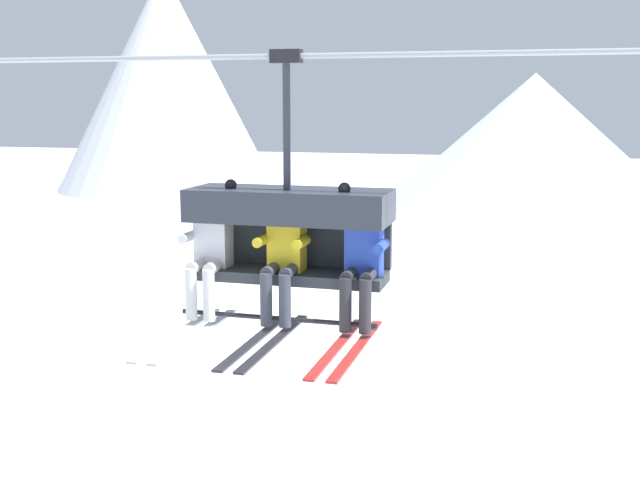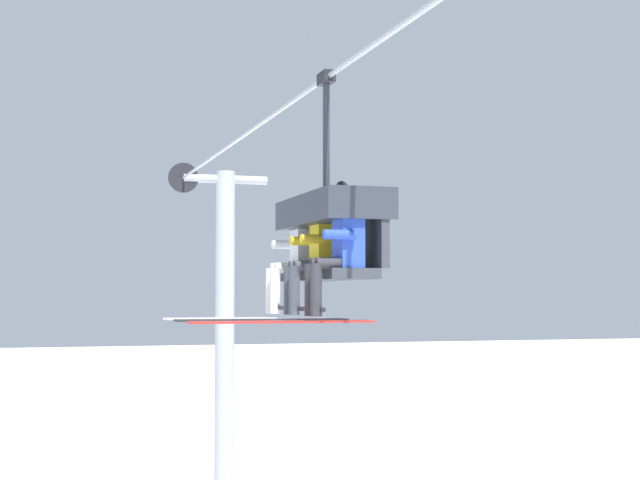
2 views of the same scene
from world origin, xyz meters
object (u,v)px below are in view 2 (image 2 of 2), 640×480
lift_tower_near (223,370)px  skier_white (293,255)px  chairlift_chair (333,224)px  skier_blue (336,248)px  skier_yellow (312,254)px

lift_tower_near → skier_white: lift_tower_near is taller
chairlift_chair → skier_blue: (0.73, -0.21, -0.28)m
lift_tower_near → skier_yellow: 9.01m
skier_yellow → skier_blue: (0.73, 0.01, 0.02)m
skier_yellow → skier_blue: bearing=0.5°
skier_white → chairlift_chair: bearing=16.4°
skier_yellow → skier_blue: size_ratio=1.00×
skier_yellow → skier_white: bearing=179.5°
chairlift_chair → skier_yellow: chairlift_chair is taller
chairlift_chair → skier_white: 0.81m
lift_tower_near → chairlift_chair: lift_tower_near is taller
lift_tower_near → chairlift_chair: (8.77, -0.71, 2.11)m
lift_tower_near → chairlift_chair: bearing=-4.6°
chairlift_chair → lift_tower_near: bearing=175.4°
lift_tower_near → skier_yellow: size_ratio=4.75×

